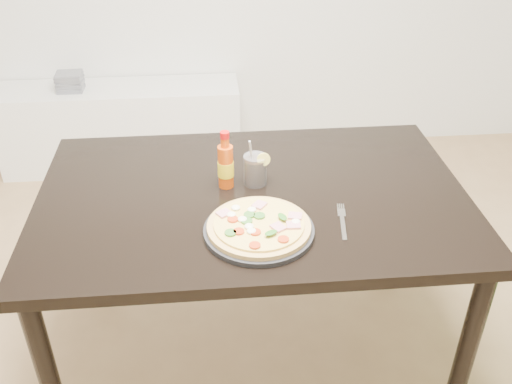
{
  "coord_description": "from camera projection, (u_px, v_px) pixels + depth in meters",
  "views": [
    {
      "loc": [
        -0.28,
        -1.08,
        1.75
      ],
      "look_at": [
        -0.15,
        0.37,
        0.83
      ],
      "focal_mm": 40.0,
      "sensor_mm": 36.0,
      "label": 1
    }
  ],
  "objects": [
    {
      "name": "pizza",
      "position": [
        259.0,
        225.0,
        1.66
      ],
      "size": [
        0.3,
        0.3,
        0.03
      ],
      "color": "tan",
      "rests_on": "plate"
    },
    {
      "name": "dining_table",
      "position": [
        253.0,
        214.0,
        1.91
      ],
      "size": [
        1.4,
        0.9,
        0.75
      ],
      "color": "black",
      "rests_on": "ground"
    },
    {
      "name": "plate",
      "position": [
        259.0,
        231.0,
        1.68
      ],
      "size": [
        0.33,
        0.33,
        0.02
      ],
      "primitive_type": "cylinder",
      "color": "black",
      "rests_on": "dining_table"
    },
    {
      "name": "media_console",
      "position": [
        122.0,
        127.0,
        3.41
      ],
      "size": [
        1.4,
        0.34,
        0.5
      ],
      "primitive_type": "cube",
      "color": "white",
      "rests_on": "ground"
    },
    {
      "name": "fork",
      "position": [
        342.0,
        220.0,
        1.73
      ],
      "size": [
        0.04,
        0.19,
        0.0
      ],
      "rotation": [
        0.0,
        0.0,
        -0.15
      ],
      "color": "silver",
      "rests_on": "dining_table"
    },
    {
      "name": "cola_cup",
      "position": [
        255.0,
        170.0,
        1.89
      ],
      "size": [
        0.09,
        0.08,
        0.17
      ],
      "rotation": [
        0.0,
        0.0,
        0.17
      ],
      "color": "black",
      "rests_on": "dining_table"
    },
    {
      "name": "cd_stack",
      "position": [
        70.0,
        82.0,
        3.21
      ],
      "size": [
        0.14,
        0.12,
        0.1
      ],
      "color": "slate",
      "rests_on": "media_console"
    },
    {
      "name": "hot_sauce_bottle",
      "position": [
        226.0,
        165.0,
        1.86
      ],
      "size": [
        0.06,
        0.06,
        0.2
      ],
      "rotation": [
        0.0,
        0.0,
        0.14
      ],
      "color": "#C6450B",
      "rests_on": "dining_table"
    }
  ]
}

